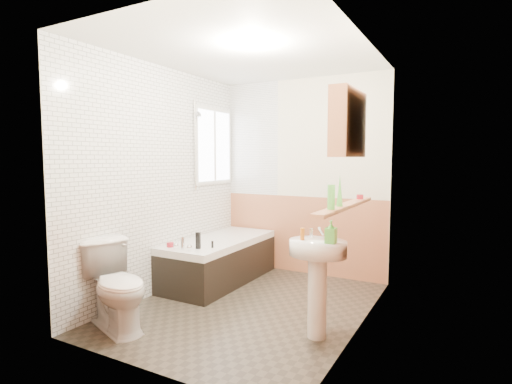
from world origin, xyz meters
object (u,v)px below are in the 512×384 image
(bathtub, at_px, (220,259))
(pine_shelf, at_px, (346,206))
(toilet, at_px, (117,286))
(sink, at_px, (318,268))
(medicine_cabinet, at_px, (348,124))

(bathtub, distance_m, pine_shelf, 2.11)
(toilet, height_order, sink, sink)
(toilet, relative_size, pine_shelf, 0.56)
(sink, height_order, medicine_cabinet, medicine_cabinet)
(pine_shelf, bearing_deg, sink, -154.72)
(bathtub, distance_m, medicine_cabinet, 2.40)
(sink, height_order, pine_shelf, pine_shelf)
(toilet, distance_m, medicine_cabinet, 2.42)
(sink, bearing_deg, medicine_cabinet, 48.13)
(bathtub, relative_size, pine_shelf, 1.16)
(sink, xyz_separation_m, pine_shelf, (0.20, 0.09, 0.52))
(bathtub, xyz_separation_m, medicine_cabinet, (1.74, -0.68, 1.50))
(sink, bearing_deg, toilet, -158.63)
(toilet, bearing_deg, sink, -47.50)
(toilet, xyz_separation_m, sink, (1.60, 0.67, 0.21))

